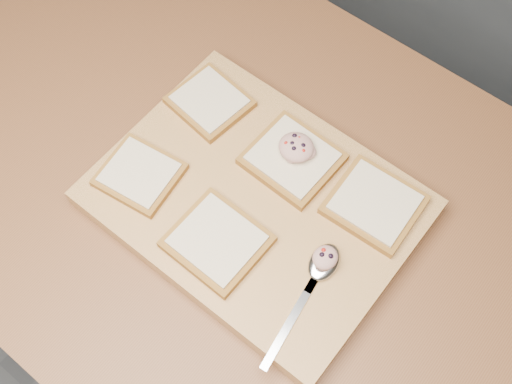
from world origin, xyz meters
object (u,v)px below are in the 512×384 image
Objects in this scene: bread_far_center at (292,159)px; tuna_salad_dollop at (296,147)px; spoon at (319,271)px; cutting_board at (256,203)px.

tuna_salad_dollop reaches higher than bread_far_center.
bread_far_center is 0.18m from spoon.
cutting_board is at bearing -92.95° from tuna_salad_dollop.
tuna_salad_dollop reaches higher than spoon.
spoon is (0.14, -0.12, -0.00)m from bread_far_center.
spoon reaches higher than cutting_board.
cutting_board is 0.15m from spoon.
cutting_board is at bearing 165.25° from spoon.
spoon is at bearing -41.11° from bread_far_center.
spoon is at bearing -43.00° from tuna_salad_dollop.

